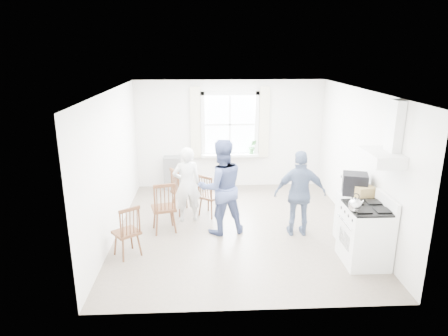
% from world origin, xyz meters
% --- Properties ---
extents(room_shell, '(4.62, 5.12, 2.64)m').
position_xyz_m(room_shell, '(0.00, 0.00, 1.30)').
color(room_shell, '#786A5C').
rests_on(room_shell, ground).
extents(window_assembly, '(1.88, 0.24, 1.70)m').
position_xyz_m(window_assembly, '(0.00, 2.45, 1.46)').
color(window_assembly, white).
rests_on(window_assembly, room_shell).
extents(range_hood, '(0.45, 0.76, 0.94)m').
position_xyz_m(range_hood, '(2.07, -1.35, 1.90)').
color(range_hood, silver).
rests_on(range_hood, room_shell).
extents(shelf_unit, '(0.40, 0.30, 0.80)m').
position_xyz_m(shelf_unit, '(-1.40, 2.33, 0.40)').
color(shelf_unit, gray).
rests_on(shelf_unit, ground).
extents(gas_stove, '(0.68, 0.76, 1.12)m').
position_xyz_m(gas_stove, '(1.91, -1.35, 0.48)').
color(gas_stove, white).
rests_on(gas_stove, ground).
extents(kettle, '(0.20, 0.20, 0.28)m').
position_xyz_m(kettle, '(1.64, -1.48, 1.04)').
color(kettle, silver).
rests_on(kettle, gas_stove).
extents(low_cabinet, '(0.50, 0.55, 0.90)m').
position_xyz_m(low_cabinet, '(1.98, -0.65, 0.45)').
color(low_cabinet, silver).
rests_on(low_cabinet, ground).
extents(stereo_stack, '(0.49, 0.46, 0.36)m').
position_xyz_m(stereo_stack, '(1.95, -0.63, 1.08)').
color(stereo_stack, black).
rests_on(stereo_stack, low_cabinet).
extents(cardboard_box, '(0.34, 0.27, 0.19)m').
position_xyz_m(cardboard_box, '(2.05, -0.83, 1.00)').
color(cardboard_box, '#A4884F').
rests_on(cardboard_box, low_cabinet).
extents(windsor_chair_a, '(0.51, 0.50, 0.99)m').
position_xyz_m(windsor_chair_a, '(-1.35, -0.15, 0.61)').
color(windsor_chair_a, '#492917').
rests_on(windsor_chair_a, ground).
extents(windsor_chair_b, '(0.52, 0.52, 0.90)m').
position_xyz_m(windsor_chair_b, '(-0.58, 0.58, 0.55)').
color(windsor_chair_b, '#492917').
rests_on(windsor_chair_b, ground).
extents(windsor_chair_c, '(0.52, 0.52, 0.90)m').
position_xyz_m(windsor_chair_c, '(-1.84, -1.03, 0.55)').
color(windsor_chair_c, '#492917').
rests_on(windsor_chair_c, ground).
extents(person_left, '(0.65, 0.65, 1.50)m').
position_xyz_m(person_left, '(-0.96, 0.42, 0.75)').
color(person_left, silver).
rests_on(person_left, ground).
extents(person_mid, '(1.04, 1.04, 1.77)m').
position_xyz_m(person_mid, '(-0.31, -0.14, 0.88)').
color(person_mid, '#455281').
rests_on(person_mid, ground).
extents(person_right, '(0.97, 0.97, 1.58)m').
position_xyz_m(person_right, '(1.10, -0.30, 0.79)').
color(person_right, navy).
rests_on(person_right, ground).
extents(potted_plant, '(0.19, 0.19, 0.35)m').
position_xyz_m(potted_plant, '(0.54, 2.36, 1.02)').
color(potted_plant, '#347637').
rests_on(potted_plant, window_assembly).
extents(windsor_chair_d, '(0.54, 0.54, 0.96)m').
position_xyz_m(windsor_chair_d, '(-1.16, 0.78, 0.59)').
color(windsor_chair_d, '#492917').
rests_on(windsor_chair_d, ground).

